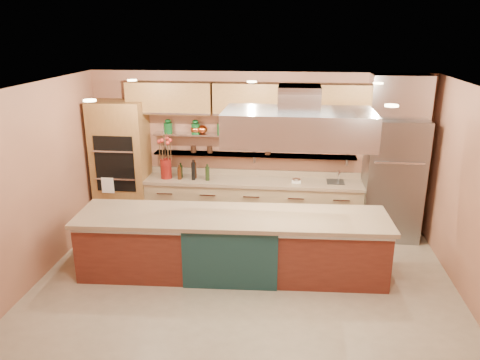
# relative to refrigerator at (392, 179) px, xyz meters

# --- Properties ---
(floor) EXTENTS (6.00, 5.00, 0.02)m
(floor) POSITION_rel_refrigerator_xyz_m (-2.35, -2.14, -1.06)
(floor) COLOR tan
(floor) RESTS_ON ground
(ceiling) EXTENTS (6.00, 5.00, 0.02)m
(ceiling) POSITION_rel_refrigerator_xyz_m (-2.35, -2.14, 1.75)
(ceiling) COLOR black
(ceiling) RESTS_ON wall_back
(wall_back) EXTENTS (6.00, 0.04, 2.80)m
(wall_back) POSITION_rel_refrigerator_xyz_m (-2.35, 0.36, 0.35)
(wall_back) COLOR #A56A4D
(wall_back) RESTS_ON floor
(wall_front) EXTENTS (6.00, 0.04, 2.80)m
(wall_front) POSITION_rel_refrigerator_xyz_m (-2.35, -4.64, 0.35)
(wall_front) COLOR #A56A4D
(wall_front) RESTS_ON floor
(wall_left) EXTENTS (0.04, 5.00, 2.80)m
(wall_left) POSITION_rel_refrigerator_xyz_m (-5.35, -2.14, 0.35)
(wall_left) COLOR #A56A4D
(wall_left) RESTS_ON floor
(oven_stack) EXTENTS (0.95, 0.64, 2.30)m
(oven_stack) POSITION_rel_refrigerator_xyz_m (-4.80, 0.04, 0.10)
(oven_stack) COLOR olive
(oven_stack) RESTS_ON floor
(refrigerator) EXTENTS (0.95, 0.72, 2.10)m
(refrigerator) POSITION_rel_refrigerator_xyz_m (0.00, 0.00, 0.00)
(refrigerator) COLOR gray
(refrigerator) RESTS_ON floor
(back_counter) EXTENTS (3.84, 0.64, 0.93)m
(back_counter) POSITION_rel_refrigerator_xyz_m (-2.40, 0.06, -0.58)
(back_counter) COLOR #9D835E
(back_counter) RESTS_ON floor
(wall_shelf_lower) EXTENTS (3.60, 0.26, 0.03)m
(wall_shelf_lower) POSITION_rel_refrigerator_xyz_m (-2.40, 0.23, 0.30)
(wall_shelf_lower) COLOR silver
(wall_shelf_lower) RESTS_ON wall_back
(wall_shelf_upper) EXTENTS (3.60, 0.26, 0.03)m
(wall_shelf_upper) POSITION_rel_refrigerator_xyz_m (-2.40, 0.23, 0.65)
(wall_shelf_upper) COLOR silver
(wall_shelf_upper) RESTS_ON wall_back
(upper_cabinets) EXTENTS (4.60, 0.36, 0.55)m
(upper_cabinets) POSITION_rel_refrigerator_xyz_m (-2.35, 0.18, 1.30)
(upper_cabinets) COLOR olive
(upper_cabinets) RESTS_ON wall_back
(range_hood) EXTENTS (2.00, 1.00, 0.45)m
(range_hood) POSITION_rel_refrigerator_xyz_m (-1.66, -1.59, 1.20)
(range_hood) COLOR silver
(range_hood) RESTS_ON ceiling
(ceiling_downlights) EXTENTS (4.00, 2.80, 0.02)m
(ceiling_downlights) POSITION_rel_refrigerator_xyz_m (-2.35, -1.94, 1.72)
(ceiling_downlights) COLOR #FFE5A5
(ceiling_downlights) RESTS_ON ceiling
(island) EXTENTS (4.48, 1.17, 0.93)m
(island) POSITION_rel_refrigerator_xyz_m (-2.56, -1.59, -0.59)
(island) COLOR maroon
(island) RESTS_ON floor
(flower_vase) EXTENTS (0.21, 0.21, 0.35)m
(flower_vase) POSITION_rel_refrigerator_xyz_m (-3.97, 0.01, 0.06)
(flower_vase) COLOR maroon
(flower_vase) RESTS_ON back_counter
(oil_bottle_cluster) EXTENTS (0.91, 0.53, 0.28)m
(oil_bottle_cluster) POSITION_rel_refrigerator_xyz_m (-3.58, 0.01, 0.02)
(oil_bottle_cluster) COLOR black
(oil_bottle_cluster) RESTS_ON back_counter
(kitchen_scale) EXTENTS (0.19, 0.16, 0.09)m
(kitchen_scale) POSITION_rel_refrigerator_xyz_m (-1.63, 0.01, -0.08)
(kitchen_scale) COLOR white
(kitchen_scale) RESTS_ON back_counter
(bar_faucet) EXTENTS (0.03, 0.03, 0.22)m
(bar_faucet) POSITION_rel_refrigerator_xyz_m (-0.90, 0.11, -0.01)
(bar_faucet) COLOR silver
(bar_faucet) RESTS_ON back_counter
(copper_kettle) EXTENTS (0.25, 0.25, 0.15)m
(copper_kettle) POSITION_rel_refrigerator_xyz_m (-3.33, 0.23, 0.74)
(copper_kettle) COLOR #D46131
(copper_kettle) RESTS_ON wall_shelf_upper
(green_canister) EXTENTS (0.19, 0.19, 0.19)m
(green_canister) POSITION_rel_refrigerator_xyz_m (-2.98, 0.23, 0.76)
(green_canister) COLOR #0F461C
(green_canister) RESTS_ON wall_shelf_upper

